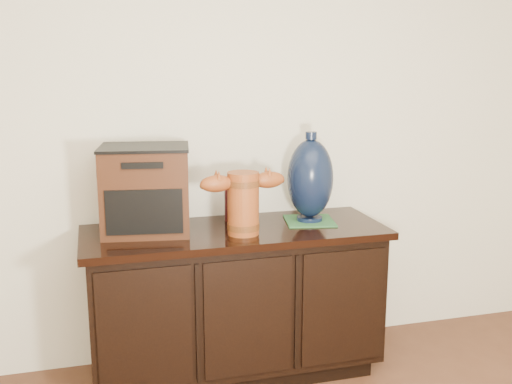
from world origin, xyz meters
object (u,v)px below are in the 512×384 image
object	(u,v)px
tv_radio	(146,190)
spray_can	(231,203)
lamp_base	(310,179)
terracotta_vessel	(243,199)
sideboard	(236,300)

from	to	relation	value
tv_radio	spray_can	size ratio (longest dim) A/B	2.36
lamp_base	terracotta_vessel	bearing A→B (deg)	-161.32
sideboard	lamp_base	bearing A→B (deg)	4.72
sideboard	tv_radio	distance (m)	0.71
tv_radio	lamp_base	world-z (taller)	lamp_base
tv_radio	lamp_base	bearing A→B (deg)	6.42
terracotta_vessel	spray_can	bearing A→B (deg)	84.74
sideboard	spray_can	bearing A→B (deg)	83.55
tv_radio	spray_can	xyz separation A→B (m)	(0.43, 0.09, -0.11)
lamp_base	spray_can	xyz separation A→B (m)	(-0.38, 0.12, -0.13)
terracotta_vessel	tv_radio	world-z (taller)	tv_radio
sideboard	lamp_base	distance (m)	0.71
lamp_base	tv_radio	bearing A→B (deg)	177.89
sideboard	terracotta_vessel	distance (m)	0.54
terracotta_vessel	tv_radio	distance (m)	0.46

